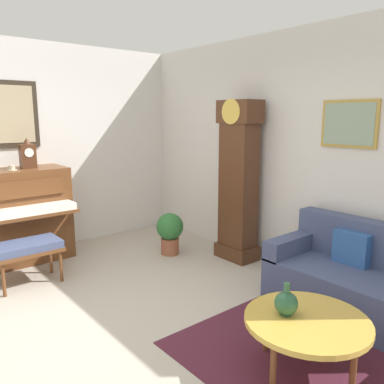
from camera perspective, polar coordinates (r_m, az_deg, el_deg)
name	(u,v)px	position (r m, az deg, el deg)	size (l,w,h in m)	color
ground_plane	(114,335)	(3.70, -11.32, -19.78)	(6.40, 6.00, 0.10)	#B2A899
wall_left	(12,149)	(5.63, -24.72, 5.76)	(0.13, 4.90, 2.80)	silver
wall_back	(291,153)	(4.80, 14.18, 5.59)	(5.30, 0.13, 2.80)	silver
area_rug	(318,368)	(3.29, 17.82, -23.22)	(2.10, 1.50, 0.01)	#4C1E2D
piano	(9,217)	(5.35, -25.16, -3.32)	(0.87, 1.44, 1.18)	brown
piano_bench	(27,249)	(4.67, -22.89, -7.63)	(0.42, 0.70, 0.48)	brown
grandfather_clock	(238,185)	(4.99, 6.75, 0.96)	(0.52, 0.34, 2.03)	#4C2B19
couch	(375,287)	(4.00, 25.15, -12.35)	(1.90, 0.80, 0.84)	#424C70
coffee_table	(307,322)	(3.02, 16.38, -17.75)	(0.88, 0.88, 0.43)	gold
mantel_clock	(28,155)	(5.30, -22.81, 5.05)	(0.13, 0.18, 0.38)	#4C2B19
teacup	(12,168)	(5.19, -24.75, 3.14)	(0.12, 0.12, 0.06)	beige
green_jug	(286,303)	(2.98, 13.55, -15.45)	(0.17, 0.17, 0.24)	#234C33
potted_plant	(170,231)	(5.26, -3.24, -5.65)	(0.36, 0.36, 0.56)	#935138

